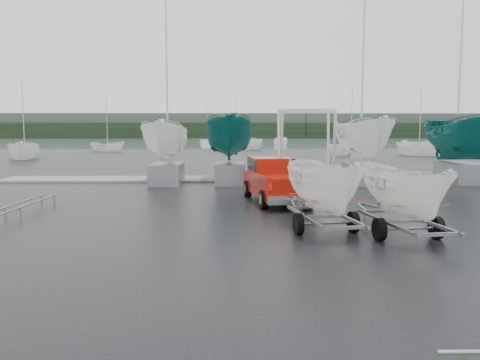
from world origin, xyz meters
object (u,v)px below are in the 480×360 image
(pickup_truck, at_px, (274,179))
(boat_hoist, at_px, (306,134))
(trailer_hitched, at_px, (325,142))
(trailer_parked, at_px, (407,149))

(pickup_truck, relative_size, boat_hoist, 1.32)
(pickup_truck, relative_size, trailer_hitched, 1.16)
(pickup_truck, bearing_deg, boat_hoist, 64.39)
(pickup_truck, height_order, boat_hoist, boat_hoist)
(pickup_truck, xyz_separation_m, boat_hoist, (2.61, 8.26, 1.76))
(trailer_parked, bearing_deg, boat_hoist, 84.31)
(boat_hoist, bearing_deg, trailer_parked, -89.00)
(trailer_hitched, height_order, trailer_parked, trailer_hitched)
(trailer_hitched, height_order, boat_hoist, trailer_hitched)
(pickup_truck, relative_size, trailer_parked, 1.24)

